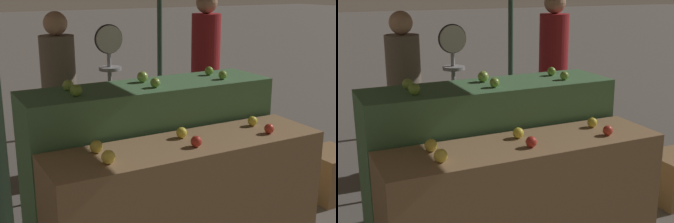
{
  "view_description": "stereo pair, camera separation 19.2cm",
  "coord_description": "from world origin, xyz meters",
  "views": [
    {
      "loc": [
        -1.59,
        -2.62,
        1.9
      ],
      "look_at": [
        0.0,
        0.3,
        0.97
      ],
      "focal_mm": 50.0,
      "sensor_mm": 36.0,
      "label": 1
    },
    {
      "loc": [
        -1.42,
        -2.71,
        1.9
      ],
      "look_at": [
        0.0,
        0.3,
        0.97
      ],
      "focal_mm": 50.0,
      "sensor_mm": 36.0,
      "label": 2
    }
  ],
  "objects": [
    {
      "name": "apple_back_1",
      "position": [
        -0.01,
        0.48,
        1.16
      ],
      "size": [
        0.08,
        0.08,
        0.08
      ],
      "primitive_type": "sphere",
      "color": "#7AA338",
      "rests_on": "display_counter_back"
    },
    {
      "name": "apple_back_5",
      "position": [
        0.62,
        0.7,
        1.16
      ],
      "size": [
        0.07,
        0.07,
        0.07
      ],
      "primitive_type": "sphere",
      "color": "#7AA338",
      "rests_on": "display_counter_back"
    },
    {
      "name": "apple_back_3",
      "position": [
        -0.62,
        0.7,
        1.16
      ],
      "size": [
        0.08,
        0.08,
        0.08
      ],
      "primitive_type": "sphere",
      "color": "#8EB247",
      "rests_on": "display_counter_back"
    },
    {
      "name": "apple_front_4",
      "position": [
        0.01,
        0.11,
        0.86
      ],
      "size": [
        0.08,
        0.08,
        0.08
      ],
      "primitive_type": "sphere",
      "color": "gold",
      "rests_on": "display_counter_front"
    },
    {
      "name": "wooden_crate_side",
      "position": [
        1.58,
        0.14,
        0.22
      ],
      "size": [
        0.43,
        0.43,
        0.43
      ],
      "primitive_type": "cube",
      "color": "olive",
      "rests_on": "ground_plane"
    },
    {
      "name": "person_vendor_at_scale",
      "position": [
        -0.45,
        1.6,
        0.96
      ],
      "size": [
        0.38,
        0.38,
        1.65
      ],
      "rotation": [
        0.0,
        0.0,
        2.91
      ],
      "color": "#2D2D38",
      "rests_on": "ground_plane"
    },
    {
      "name": "apple_front_5",
      "position": [
        0.64,
        0.1,
        0.86
      ],
      "size": [
        0.08,
        0.08,
        0.08
      ],
      "primitive_type": "sphere",
      "color": "gold",
      "rests_on": "display_counter_front"
    },
    {
      "name": "display_counter_front",
      "position": [
        0.0,
        0.0,
        0.41
      ],
      "size": [
        2.02,
        0.55,
        0.82
      ],
      "primitive_type": "cube",
      "color": "olive",
      "rests_on": "ground_plane"
    },
    {
      "name": "apple_front_1",
      "position": [
        0.0,
        -0.1,
        0.86
      ],
      "size": [
        0.08,
        0.08,
        0.08
      ],
      "primitive_type": "sphere",
      "color": "#B72D23",
      "rests_on": "display_counter_front"
    },
    {
      "name": "apple_front_2",
      "position": [
        0.62,
        -0.11,
        0.86
      ],
      "size": [
        0.07,
        0.07,
        0.07
      ],
      "primitive_type": "sphere",
      "color": "red",
      "rests_on": "display_counter_front"
    },
    {
      "name": "person_customer_left",
      "position": [
        1.27,
        1.75,
        1.06
      ],
      "size": [
        0.42,
        0.42,
        1.8
      ],
      "rotation": [
        0.0,
        0.0,
        2.76
      ],
      "color": "#2D2D38",
      "rests_on": "ground_plane"
    },
    {
      "name": "produce_scale",
      "position": [
        -0.07,
        1.25,
        1.11
      ],
      "size": [
        0.26,
        0.2,
        1.54
      ],
      "color": "#99999E",
      "rests_on": "ground_plane"
    },
    {
      "name": "apple_back_0",
      "position": [
        -0.63,
        0.5,
        1.16
      ],
      "size": [
        0.08,
        0.08,
        0.08
      ],
      "primitive_type": "sphere",
      "color": "#7AA338",
      "rests_on": "display_counter_back"
    },
    {
      "name": "apple_back_2",
      "position": [
        0.62,
        0.5,
        1.16
      ],
      "size": [
        0.07,
        0.07,
        0.07
      ],
      "primitive_type": "sphere",
      "color": "#7AA338",
      "rests_on": "display_counter_back"
    },
    {
      "name": "display_counter_back",
      "position": [
        0.0,
        0.6,
        0.56
      ],
      "size": [
        2.02,
        0.55,
        1.12
      ],
      "primitive_type": "cube",
      "color": "#4C7A4C",
      "rests_on": "ground_plane"
    },
    {
      "name": "apple_back_4",
      "position": [
        -0.01,
        0.71,
        1.17
      ],
      "size": [
        0.09,
        0.09,
        0.09
      ],
      "primitive_type": "sphere",
      "color": "#8EB247",
      "rests_on": "display_counter_back"
    },
    {
      "name": "apple_front_0",
      "position": [
        -0.63,
        -0.1,
        0.87
      ],
      "size": [
        0.09,
        0.09,
        0.09
      ],
      "primitive_type": "sphere",
      "color": "yellow",
      "rests_on": "display_counter_front"
    },
    {
      "name": "apple_front_3",
      "position": [
        -0.63,
        0.11,
        0.87
      ],
      "size": [
        0.08,
        0.08,
        0.08
      ],
      "primitive_type": "sphere",
      "color": "gold",
      "rests_on": "display_counter_front"
    }
  ]
}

